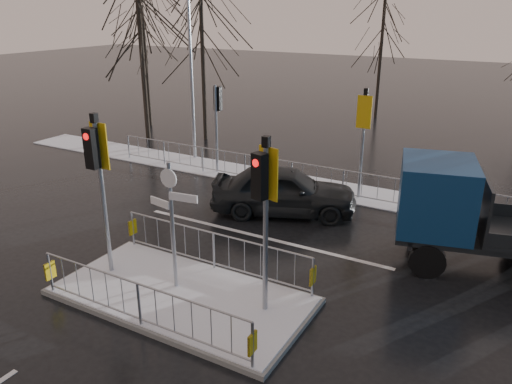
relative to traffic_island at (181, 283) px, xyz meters
The scene contains 12 objects.
ground 0.39m from the traffic_island, 42.90° to the right, with size 120.00×120.00×0.00m, color black.
snow_verge 8.60m from the traffic_island, 89.92° to the left, with size 30.00×2.00×0.04m, color white.
lane_markings 0.52m from the traffic_island, 88.07° to the right, with size 8.00×11.38×0.01m.
traffic_island is the anchor object (origin of this frame).
far_kerb_fixtures 8.11m from the traffic_island, 87.84° to the left, with size 18.00×0.65×3.83m.
car_far_lane 5.77m from the traffic_island, 91.97° to the left, with size 1.88×4.67×1.59m, color black.
flatbed_truck 7.45m from the traffic_island, 42.33° to the left, with size 6.30×3.51×2.76m.
tree_near_a 16.23m from the traffic_island, 133.66° to the left, with size 4.75×4.75×8.97m.
tree_near_b 15.57m from the traffic_island, 122.60° to the left, with size 4.00×4.00×7.55m.
tree_near_c 18.84m from the traffic_island, 132.79° to the left, with size 3.50×3.50×6.61m.
tree_far_a 22.52m from the traffic_island, 95.17° to the left, with size 3.75×3.75×7.08m.
street_lamp_left 12.17m from the traffic_island, 124.07° to the left, with size 1.25×0.18×8.20m.
Camera 1 is at (6.44, -7.89, 6.42)m, focal length 35.00 mm.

